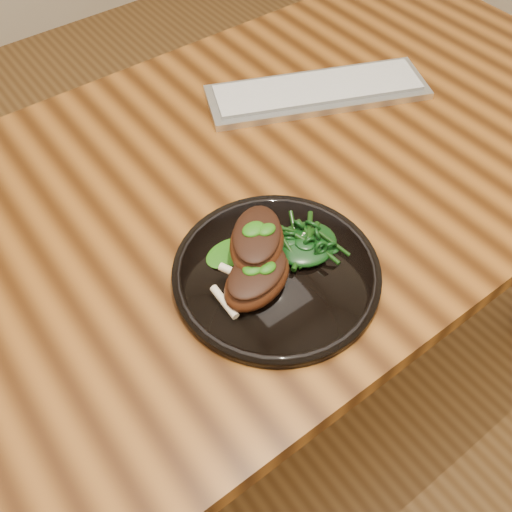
{
  "coord_description": "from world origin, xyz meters",
  "views": [
    {
      "loc": [
        -0.4,
        -0.57,
        1.41
      ],
      "look_at": [
        -0.09,
        -0.17,
        0.78
      ],
      "focal_mm": 40.0,
      "sensor_mm": 36.0,
      "label": 1
    }
  ],
  "objects_px": {
    "desk": "(242,213)",
    "lamb_chop_front": "(257,278)",
    "greens_heap": "(306,241)",
    "plate": "(276,273)",
    "keyboard": "(318,91)"
  },
  "relations": [
    {
      "from": "greens_heap",
      "to": "plate",
      "type": "bearing_deg",
      "value": -174.81
    },
    {
      "from": "greens_heap",
      "to": "lamb_chop_front",
      "type": "bearing_deg",
      "value": -171.11
    },
    {
      "from": "desk",
      "to": "lamb_chop_front",
      "type": "distance_m",
      "value": 0.27
    },
    {
      "from": "desk",
      "to": "lamb_chop_front",
      "type": "xyz_separation_m",
      "value": [
        -0.12,
        -0.21,
        0.13
      ]
    },
    {
      "from": "greens_heap",
      "to": "keyboard",
      "type": "xyz_separation_m",
      "value": [
        0.27,
        0.29,
        -0.02
      ]
    },
    {
      "from": "plate",
      "to": "keyboard",
      "type": "distance_m",
      "value": 0.44
    },
    {
      "from": "lamb_chop_front",
      "to": "greens_heap",
      "type": "height_order",
      "value": "lamb_chop_front"
    },
    {
      "from": "lamb_chop_front",
      "to": "greens_heap",
      "type": "relative_size",
      "value": 1.41
    },
    {
      "from": "desk",
      "to": "keyboard",
      "type": "xyz_separation_m",
      "value": [
        0.25,
        0.1,
        0.09
      ]
    },
    {
      "from": "desk",
      "to": "greens_heap",
      "type": "distance_m",
      "value": 0.22
    },
    {
      "from": "plate",
      "to": "greens_heap",
      "type": "xyz_separation_m",
      "value": [
        0.06,
        0.01,
        0.02
      ]
    },
    {
      "from": "plate",
      "to": "lamb_chop_front",
      "type": "relative_size",
      "value": 2.25
    },
    {
      "from": "plate",
      "to": "desk",
      "type": "bearing_deg",
      "value": 67.99
    },
    {
      "from": "plate",
      "to": "keyboard",
      "type": "height_order",
      "value": "keyboard"
    },
    {
      "from": "desk",
      "to": "lamb_chop_front",
      "type": "bearing_deg",
      "value": -120.69
    }
  ]
}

